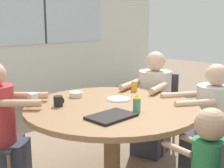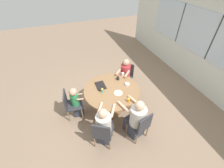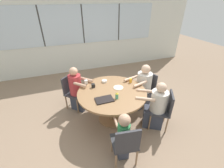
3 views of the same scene
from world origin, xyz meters
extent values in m
plane|color=#8C725B|center=(0.00, 0.00, 0.00)|extent=(16.00, 16.00, 0.00)
cube|color=silver|center=(0.00, 2.95, 1.40)|extent=(8.40, 0.06, 2.80)
cube|color=silver|center=(0.00, 2.90, 1.64)|extent=(5.20, 0.02, 1.22)
cube|color=#333333|center=(-1.30, 2.90, 1.64)|extent=(0.04, 0.01, 1.22)
cube|color=#333333|center=(0.00, 2.90, 1.64)|extent=(0.04, 0.01, 1.22)
cylinder|color=olive|center=(0.00, 0.00, 0.73)|extent=(1.43, 1.43, 0.04)
cylinder|color=olive|center=(0.00, 0.00, 0.35)|extent=(0.14, 0.14, 0.71)
cylinder|color=olive|center=(0.00, 0.00, 0.01)|extent=(0.60, 0.60, 0.03)
cube|color=#333338|center=(-0.70, 0.71, 0.41)|extent=(0.57, 0.57, 0.03)
cube|color=#333338|center=(-0.82, 0.84, 0.63)|extent=(0.30, 0.29, 0.42)
cylinder|color=#8C6B4C|center=(-0.46, 0.71, 0.20)|extent=(0.03, 0.03, 0.40)
cylinder|color=#8C6B4C|center=(-0.70, 0.47, 0.20)|extent=(0.03, 0.03, 0.40)
cylinder|color=#8C6B4C|center=(-0.69, 0.95, 0.20)|extent=(0.03, 0.03, 0.40)
cylinder|color=#8C6B4C|center=(-0.94, 0.71, 0.20)|extent=(0.03, 0.03, 0.40)
cube|color=#333338|center=(0.96, 0.27, 0.41)|extent=(0.49, 0.49, 0.03)
cube|color=#333338|center=(1.13, 0.31, 0.63)|extent=(0.14, 0.38, 0.42)
cylinder|color=#8C6B4C|center=(0.84, 0.06, 0.20)|extent=(0.03, 0.03, 0.40)
cylinder|color=#8C6B4C|center=(0.75, 0.38, 0.20)|extent=(0.03, 0.03, 0.40)
cylinder|color=#8C6B4C|center=(1.17, 0.15, 0.20)|extent=(0.03, 0.03, 0.40)
cylinder|color=#8C6B4C|center=(1.08, 0.47, 0.20)|extent=(0.03, 0.03, 0.40)
cube|color=#333338|center=(0.85, -0.52, 0.41)|extent=(0.55, 0.55, 0.03)
cube|color=#333338|center=(1.01, -0.61, 0.63)|extent=(0.23, 0.34, 0.42)
cylinder|color=#8C6B4C|center=(0.62, -0.57, 0.20)|extent=(0.03, 0.03, 0.40)
cylinder|color=#8C6B4C|center=(0.79, -0.28, 0.20)|extent=(0.03, 0.03, 0.40)
cylinder|color=#8C6B4C|center=(0.91, -0.75, 0.20)|extent=(0.03, 0.03, 0.40)
cylinder|color=#8C6B4C|center=(1.08, -0.46, 0.20)|extent=(0.03, 0.03, 0.40)
cube|color=#333338|center=(-0.15, -0.99, 0.41)|extent=(0.45, 0.45, 0.03)
cube|color=#333338|center=(-0.17, -1.16, 0.63)|extent=(0.38, 0.09, 0.42)
cylinder|color=#8C6B4C|center=(-0.29, -0.79, 0.20)|extent=(0.03, 0.03, 0.40)
cylinder|color=#8C6B4C|center=(0.05, -0.84, 0.20)|extent=(0.03, 0.03, 0.40)
cylinder|color=#8C6B4C|center=(-0.34, -1.13, 0.20)|extent=(0.03, 0.03, 0.40)
cylinder|color=#8C6B4C|center=(0.00, -1.18, 0.20)|extent=(0.03, 0.03, 0.40)
cube|color=#333847|center=(-0.63, 0.64, 0.21)|extent=(0.43, 0.43, 0.42)
cylinder|color=#B23338|center=(-0.67, 0.68, 0.67)|extent=(0.29, 0.29, 0.49)
sphere|color=tan|center=(-0.67, 0.68, 1.01)|extent=(0.19, 0.19, 0.19)
cylinder|color=tan|center=(-0.40, 0.60, 0.80)|extent=(0.26, 0.27, 0.06)
cylinder|color=tan|center=(-0.59, 0.42, 0.80)|extent=(0.26, 0.27, 0.06)
cube|color=#333847|center=(0.85, 0.24, 0.21)|extent=(0.49, 0.42, 0.42)
cylinder|color=beige|center=(0.92, 0.26, 0.66)|extent=(0.35, 0.35, 0.48)
sphere|color=#DBB293|center=(0.92, 0.26, 1.00)|extent=(0.21, 0.21, 0.21)
cylinder|color=#DBB293|center=(0.67, 0.02, 0.79)|extent=(0.39, 0.16, 0.06)
cylinder|color=#DBB293|center=(0.59, 0.33, 0.79)|extent=(0.39, 0.16, 0.06)
cube|color=#333847|center=(0.76, -0.46, 0.21)|extent=(0.49, 0.46, 0.42)
cylinder|color=beige|center=(0.82, -0.50, 0.64)|extent=(0.33, 0.33, 0.44)
sphere|color=#DBB293|center=(0.82, -0.50, 0.96)|extent=(0.20, 0.20, 0.20)
cylinder|color=#DBB293|center=(0.50, -0.48, 0.76)|extent=(0.34, 0.24, 0.06)
cylinder|color=#DBB293|center=(0.66, -0.23, 0.76)|extent=(0.34, 0.24, 0.06)
cube|color=#333847|center=(-0.14, -0.91, 0.21)|extent=(0.21, 0.26, 0.42)
cylinder|color=#2D844C|center=(-0.14, -0.95, 0.59)|extent=(0.20, 0.20, 0.33)
sphere|color=tan|center=(-0.14, -0.95, 0.85)|extent=(0.19, 0.19, 0.19)
cylinder|color=tan|center=(-0.21, -0.76, 0.66)|extent=(0.07, 0.22, 0.04)
cylinder|color=tan|center=(-0.03, -0.79, 0.66)|extent=(0.07, 0.22, 0.04)
cube|color=black|center=(-0.24, -0.23, 0.76)|extent=(0.34, 0.23, 0.02)
cylinder|color=black|center=(-0.33, 0.29, 0.79)|extent=(0.08, 0.08, 0.08)
torus|color=black|center=(-0.29, 0.29, 0.79)|extent=(0.01, 0.06, 0.06)
cylinder|color=#4CA57F|center=(0.01, -0.26, 0.80)|extent=(0.06, 0.06, 0.11)
cone|color=gold|center=(0.01, -0.26, 0.87)|extent=(0.06, 0.06, 0.03)
cylinder|color=gold|center=(0.53, 0.21, 0.80)|extent=(0.06, 0.06, 0.10)
cube|color=silver|center=(-0.44, 0.49, 0.80)|extent=(0.06, 0.06, 0.09)
cylinder|color=silver|center=(-0.03, 0.43, 0.77)|extent=(0.12, 0.12, 0.05)
cylinder|color=beige|center=(0.18, 0.10, 0.75)|extent=(0.21, 0.21, 0.01)
camera|label=1|loc=(-1.76, -1.74, 1.44)|focal=50.00mm
camera|label=2|loc=(2.63, -0.99, 3.29)|focal=24.00mm
camera|label=3|loc=(-0.88, -2.44, 2.44)|focal=24.00mm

